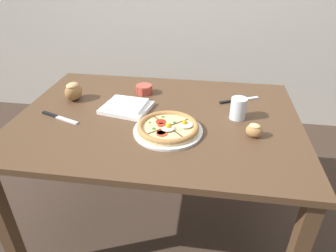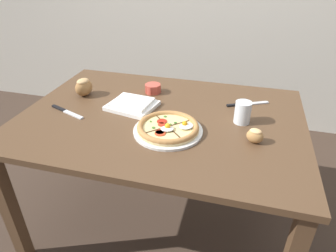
# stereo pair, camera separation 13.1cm
# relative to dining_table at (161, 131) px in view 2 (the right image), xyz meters

# --- Properties ---
(ground_plane) EXTENTS (12.00, 12.00, 0.00)m
(ground_plane) POSITION_rel_dining_table_xyz_m (0.00, 0.00, -0.64)
(ground_plane) COLOR #3D2D23
(dining_table) EXTENTS (1.36, 0.97, 0.73)m
(dining_table) POSITION_rel_dining_table_xyz_m (0.00, 0.00, 0.00)
(dining_table) COLOR #513823
(dining_table) RESTS_ON ground_plane
(pizza) EXTENTS (0.31, 0.31, 0.05)m
(pizza) POSITION_rel_dining_table_xyz_m (0.07, -0.14, 0.11)
(pizza) COLOR white
(pizza) RESTS_ON dining_table
(ramekin_bowl) EXTENTS (0.09, 0.09, 0.05)m
(ramekin_bowl) POSITION_rel_dining_table_xyz_m (-0.12, 0.25, 0.11)
(ramekin_bowl) COLOR #C64C3D
(ramekin_bowl) RESTS_ON dining_table
(napkin_folded) EXTENTS (0.26, 0.24, 0.04)m
(napkin_folded) POSITION_rel_dining_table_xyz_m (-0.17, 0.05, 0.10)
(napkin_folded) COLOR white
(napkin_folded) RESTS_ON dining_table
(bread_piece_near) EXTENTS (0.10, 0.12, 0.10)m
(bread_piece_near) POSITION_rel_dining_table_xyz_m (-0.47, 0.11, 0.14)
(bread_piece_near) COLOR olive
(bread_piece_near) RESTS_ON dining_table
(bread_piece_mid) EXTENTS (0.08, 0.07, 0.06)m
(bread_piece_mid) POSITION_rel_dining_table_xyz_m (0.44, -0.12, 0.12)
(bread_piece_mid) COLOR #B27F47
(bread_piece_mid) RESTS_ON dining_table
(knife_main) EXTENTS (0.22, 0.10, 0.01)m
(knife_main) POSITION_rel_dining_table_xyz_m (-0.46, -0.09, 0.09)
(knife_main) COLOR silver
(knife_main) RESTS_ON dining_table
(knife_spare) EXTENTS (0.21, 0.12, 0.01)m
(knife_spare) POSITION_rel_dining_table_xyz_m (0.40, 0.23, 0.09)
(knife_spare) COLOR silver
(knife_spare) RESTS_ON dining_table
(water_glass) EXTENTS (0.08, 0.08, 0.10)m
(water_glass) POSITION_rel_dining_table_xyz_m (0.38, 0.04, 0.13)
(water_glass) COLOR white
(water_glass) RESTS_ON dining_table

